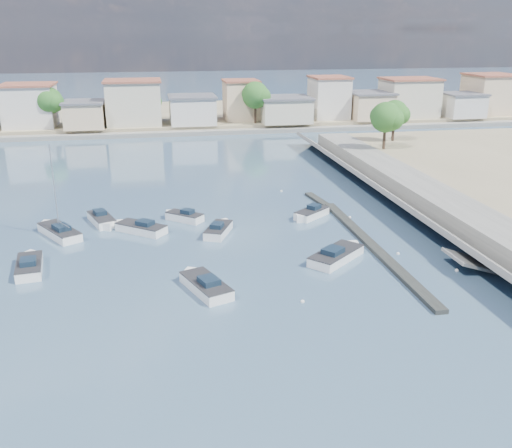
{
  "coord_description": "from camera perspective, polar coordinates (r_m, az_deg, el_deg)",
  "views": [
    {
      "loc": [
        -12.17,
        -35.41,
        18.81
      ],
      "look_at": [
        -2.91,
        14.47,
        1.4
      ],
      "focal_mm": 40.0,
      "sensor_mm": 36.0,
      "label": 1
    }
  ],
  "objects": [
    {
      "name": "mooring_buoys",
      "position": [
        56.61,
        8.68,
        -0.63
      ],
      "size": [
        14.2,
        29.6,
        0.31
      ],
      "color": "white",
      "rests_on": "ground"
    },
    {
      "name": "far_town",
      "position": [
        115.47,
        1.02,
        12.04
      ],
      "size": [
        113.01,
        12.8,
        8.35
      ],
      "color": "beige",
      "rests_on": "far_shore_land"
    },
    {
      "name": "motorboat_d",
      "position": [
        60.05,
        5.45,
        0.98
      ],
      "size": [
        4.3,
        3.97,
        1.48
      ],
      "color": "white",
      "rests_on": "ground"
    },
    {
      "name": "motorboat_a",
      "position": [
        43.71,
        -5.19,
        -6.09
      ],
      "size": [
        3.82,
        5.91,
        1.48
      ],
      "color": "white",
      "rests_on": "ground"
    },
    {
      "name": "breakwater",
      "position": [
        54.99,
        10.45,
        -1.2
      ],
      "size": [
        2.0,
        31.02,
        0.35
      ],
      "color": "black",
      "rests_on": "ground"
    },
    {
      "name": "far_shore_quay",
      "position": [
        108.67,
        -3.98,
        9.15
      ],
      "size": [
        160.0,
        2.5,
        0.8
      ],
      "primitive_type": "cube",
      "color": "slate",
      "rests_on": "ground"
    },
    {
      "name": "motorboat_f",
      "position": [
        59.44,
        -7.31,
        0.72
      ],
      "size": [
        3.98,
        3.72,
        1.48
      ],
      "color": "white",
      "rests_on": "ground"
    },
    {
      "name": "motorboat_e",
      "position": [
        50.49,
        -21.7,
        -3.89
      ],
      "size": [
        2.6,
        5.58,
        1.48
      ],
      "color": "white",
      "rests_on": "ground"
    },
    {
      "name": "sailboat",
      "position": [
        57.83,
        -19.17,
        -0.7
      ],
      "size": [
        4.75,
        6.06,
        9.0
      ],
      "color": "white",
      "rests_on": "ground"
    },
    {
      "name": "ground",
      "position": [
        78.66,
        -1.31,
        5.11
      ],
      "size": [
        400.0,
        400.0,
        0.0
      ],
      "primitive_type": "plane",
      "color": "#344C68",
      "rests_on": "ground"
    },
    {
      "name": "motorboat_c",
      "position": [
        56.77,
        -11.61,
        -0.41
      ],
      "size": [
        5.13,
        4.67,
        1.48
      ],
      "color": "white",
      "rests_on": "ground"
    },
    {
      "name": "shore_trees",
      "position": [
        106.28,
        0.7,
        12.14
      ],
      "size": [
        74.56,
        38.32,
        7.92
      ],
      "color": "#38281E",
      "rests_on": "ground"
    },
    {
      "name": "seawall_walkway",
      "position": [
        60.04,
        20.8,
        0.31
      ],
      "size": [
        5.0,
        90.0,
        1.8
      ],
      "primitive_type": "cube",
      "color": "slate",
      "rests_on": "ground"
    },
    {
      "name": "motorboat_g",
      "position": [
        59.92,
        -15.12,
        0.35
      ],
      "size": [
        3.26,
        5.24,
        1.48
      ],
      "color": "white",
      "rests_on": "ground"
    },
    {
      "name": "motorboat_h",
      "position": [
        49.59,
        8.19,
        -3.08
      ],
      "size": [
        5.81,
        5.49,
        1.48
      ],
      "color": "white",
      "rests_on": "ground"
    },
    {
      "name": "motorboat_b",
      "position": [
        55.26,
        -3.71,
        -0.58
      ],
      "size": [
        3.33,
        4.8,
        1.48
      ],
      "color": "white",
      "rests_on": "ground"
    },
    {
      "name": "far_shore_land",
      "position": [
        129.26,
        -5.1,
        10.82
      ],
      "size": [
        160.0,
        40.0,
        1.4
      ],
      "primitive_type": "cube",
      "color": "gray",
      "rests_on": "ground"
    }
  ]
}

